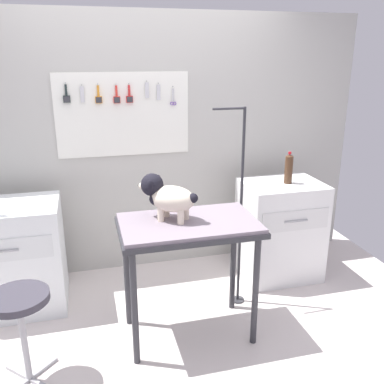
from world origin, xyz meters
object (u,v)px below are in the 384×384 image
object	(u,v)px
grooming_arm	(239,217)
soda_bottle	(289,169)
cabinet_right	(280,230)
stool	(20,311)
counter_left	(10,257)
dog	(167,196)
grooming_table	(189,235)

from	to	relation	value
grooming_arm	soda_bottle	size ratio (longest dim) A/B	5.75
grooming_arm	cabinet_right	distance (m)	0.68
grooming_arm	stool	xyz separation A→B (m)	(-1.56, -0.52, -0.23)
grooming_arm	soda_bottle	distance (m)	0.69
soda_bottle	cabinet_right	bearing A→B (deg)	159.28
counter_left	cabinet_right	size ratio (longest dim) A/B	0.98
grooming_arm	stool	bearing A→B (deg)	-161.63
counter_left	grooming_arm	bearing A→B (deg)	-12.38
dog	soda_bottle	bearing A→B (deg)	24.86
grooming_table	cabinet_right	size ratio (longest dim) A/B	1.07
stool	grooming_table	bearing A→B (deg)	11.36
stool	soda_bottle	world-z (taller)	soda_bottle
dog	stool	size ratio (longest dim) A/B	0.65
soda_bottle	grooming_table	bearing A→B (deg)	-149.35
grooming_table	grooming_arm	xyz separation A→B (m)	(0.48, 0.30, -0.04)
grooming_table	dog	size ratio (longest dim) A/B	2.35
grooming_arm	grooming_table	bearing A→B (deg)	-147.92
grooming_arm	cabinet_right	size ratio (longest dim) A/B	1.80
cabinet_right	soda_bottle	world-z (taller)	soda_bottle
cabinet_right	stool	xyz separation A→B (m)	(-2.08, -0.84, 0.06)
grooming_table	counter_left	distance (m)	1.48
counter_left	stool	distance (m)	0.93
grooming_table	grooming_arm	size ratio (longest dim) A/B	0.59
counter_left	stool	world-z (taller)	counter_left
cabinet_right	soda_bottle	bearing A→B (deg)	-20.72
grooming_arm	stool	size ratio (longest dim) A/B	2.59
dog	cabinet_right	xyz separation A→B (m)	(1.14, 0.55, -0.60)
counter_left	soda_bottle	distance (m)	2.38
grooming_table	stool	size ratio (longest dim) A/B	1.54
grooming_table	stool	world-z (taller)	grooming_table
grooming_table	soda_bottle	xyz separation A→B (m)	(1.04, 0.61, 0.24)
cabinet_right	counter_left	bearing A→B (deg)	178.51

